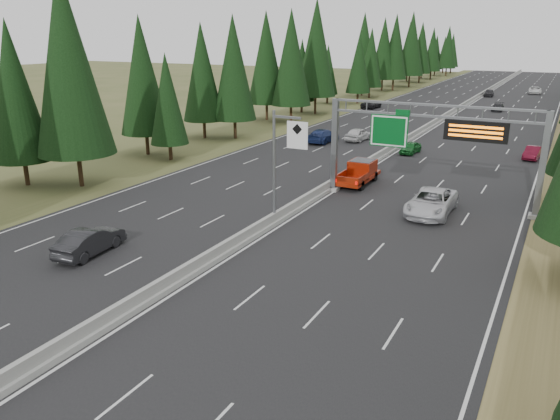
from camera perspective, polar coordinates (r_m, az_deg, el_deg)
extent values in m
cube|color=black|center=(89.61, 16.57, 8.94)|extent=(32.00, 260.00, 0.08)
cube|color=#434F24|center=(94.68, 5.85, 10.02)|extent=(3.60, 260.00, 0.06)
cube|color=gray|center=(89.59, 16.58, 9.06)|extent=(0.70, 260.00, 0.30)
cube|color=gray|center=(89.53, 16.61, 9.32)|extent=(0.30, 260.00, 0.60)
cube|color=slate|center=(46.15, 5.72, 6.70)|extent=(0.45, 0.45, 7.80)
cube|color=gray|center=(47.02, 5.58, 2.21)|extent=(0.90, 0.90, 0.30)
cube|color=slate|center=(42.93, 25.73, 4.15)|extent=(0.45, 0.45, 7.80)
cube|color=gray|center=(43.86, 25.08, -0.60)|extent=(0.90, 0.90, 0.30)
cube|color=slate|center=(43.24, 15.81, 10.50)|extent=(15.85, 0.35, 0.16)
cube|color=slate|center=(43.35, 15.71, 9.40)|extent=(15.85, 0.35, 0.16)
cube|color=#054C19|center=(44.11, 11.31, 8.10)|extent=(3.00, 0.10, 2.50)
cube|color=silver|center=(44.06, 11.29, 8.09)|extent=(2.85, 0.02, 2.35)
cube|color=#054C19|center=(43.62, 12.71, 9.90)|extent=(1.10, 0.10, 0.45)
cube|color=black|center=(42.62, 19.78, 7.75)|extent=(4.50, 0.40, 1.50)
cube|color=orange|center=(42.36, 19.79, 8.17)|extent=(3.80, 0.02, 0.18)
cube|color=orange|center=(42.41, 19.74, 7.71)|extent=(3.80, 0.02, 0.18)
cube|color=orange|center=(42.47, 19.69, 7.24)|extent=(3.80, 0.02, 0.18)
cylinder|color=slate|center=(37.42, -0.62, 4.30)|extent=(0.20, 0.20, 8.00)
cube|color=gray|center=(38.53, -0.60, -1.34)|extent=(0.50, 0.50, 0.20)
cube|color=slate|center=(36.28, 0.77, 9.66)|extent=(2.00, 0.15, 0.15)
cube|color=silver|center=(36.00, 1.82, 7.82)|extent=(1.50, 0.06, 1.80)
cylinder|color=black|center=(51.33, -20.16, 3.96)|extent=(0.40, 0.40, 2.94)
cone|color=black|center=(50.09, -21.31, 14.21)|extent=(6.62, 6.62, 15.45)
cylinder|color=black|center=(53.62, -24.99, 3.57)|extent=(0.40, 0.40, 2.28)
cone|color=black|center=(52.52, -26.01, 11.10)|extent=(5.13, 5.13, 11.97)
cylinder|color=black|center=(59.74, -11.36, 5.99)|extent=(0.40, 0.40, 1.79)
cone|color=black|center=(58.87, -11.70, 11.31)|extent=(4.02, 4.02, 9.39)
cylinder|color=black|center=(63.11, -13.69, 6.73)|extent=(0.40, 0.40, 2.39)
cone|color=black|center=(62.16, -14.21, 13.50)|extent=(5.38, 5.38, 12.55)
cylinder|color=black|center=(71.36, -4.71, 8.45)|extent=(0.40, 0.40, 2.45)
cone|color=black|center=(70.51, -4.88, 14.61)|extent=(5.52, 5.52, 12.88)
cylinder|color=black|center=(72.06, -7.89, 8.38)|extent=(0.40, 0.40, 2.30)
cone|color=black|center=(71.25, -8.15, 14.10)|extent=(5.19, 5.19, 12.10)
cylinder|color=black|center=(84.28, 1.16, 10.03)|extent=(0.40, 0.40, 2.64)
cone|color=black|center=(83.54, 1.19, 15.65)|extent=(5.95, 5.95, 13.87)
cylinder|color=black|center=(86.78, -1.39, 10.24)|extent=(0.40, 0.40, 2.62)
cone|color=black|center=(86.07, -1.43, 15.65)|extent=(5.89, 5.89, 13.74)
cylinder|color=black|center=(93.99, 3.70, 10.91)|extent=(0.40, 0.40, 2.96)
cone|color=black|center=(93.32, 3.82, 16.56)|extent=(6.66, 6.66, 15.55)
cylinder|color=black|center=(95.78, 2.27, 10.76)|extent=(0.40, 0.40, 1.94)
cone|color=black|center=(95.22, 2.32, 14.39)|extent=(4.37, 4.37, 10.20)
cylinder|color=black|center=(108.77, 8.10, 11.50)|extent=(0.40, 0.40, 2.10)
cone|color=black|center=(108.25, 8.25, 14.95)|extent=(4.72, 4.72, 11.02)
cylinder|color=black|center=(108.63, 4.96, 11.51)|extent=(0.40, 0.40, 1.76)
cone|color=black|center=(108.16, 5.04, 14.41)|extent=(3.97, 3.97, 9.26)
cylinder|color=black|center=(119.64, 9.31, 12.05)|extent=(0.40, 0.40, 2.27)
cone|color=black|center=(119.16, 9.48, 15.44)|extent=(5.10, 5.10, 11.91)
cylinder|color=black|center=(123.57, 8.55, 12.39)|extent=(0.40, 0.40, 2.78)
cone|color=black|center=(123.06, 8.74, 16.41)|extent=(6.25, 6.25, 14.59)
cylinder|color=black|center=(136.31, 11.71, 12.70)|extent=(0.40, 0.40, 2.69)
cone|color=black|center=(135.85, 11.94, 16.23)|extent=(6.06, 6.06, 14.14)
cylinder|color=black|center=(135.53, 10.60, 12.73)|extent=(0.40, 0.40, 2.67)
cone|color=black|center=(135.08, 10.81, 16.25)|extent=(6.00, 6.00, 13.99)
cylinder|color=black|center=(146.05, 13.34, 12.97)|extent=(0.40, 0.40, 2.93)
cone|color=black|center=(145.62, 13.60, 16.55)|extent=(6.59, 6.59, 15.38)
cylinder|color=black|center=(147.96, 11.75, 13.11)|extent=(0.40, 0.40, 2.85)
cone|color=black|center=(147.53, 11.97, 16.56)|extent=(6.41, 6.41, 14.96)
cylinder|color=black|center=(159.80, 14.32, 13.22)|extent=(0.40, 0.40, 2.57)
cone|color=black|center=(159.42, 14.55, 16.09)|extent=(5.79, 5.79, 13.50)
cylinder|color=black|center=(163.52, 13.11, 13.41)|extent=(0.40, 0.40, 2.59)
cone|color=black|center=(163.15, 13.32, 16.24)|extent=(5.83, 5.83, 13.61)
cylinder|color=black|center=(173.46, 15.46, 13.43)|extent=(0.40, 0.40, 2.37)
cone|color=black|center=(173.12, 15.66, 15.87)|extent=(5.33, 5.33, 12.44)
cylinder|color=black|center=(176.23, 14.54, 13.54)|extent=(0.40, 0.40, 2.27)
cone|color=black|center=(175.90, 14.73, 15.84)|extent=(5.10, 5.10, 11.91)
cylinder|color=black|center=(187.77, 16.95, 13.62)|extent=(0.40, 0.40, 2.48)
cone|color=black|center=(187.45, 17.17, 15.97)|extent=(5.57, 5.57, 13.00)
cylinder|color=black|center=(189.72, 15.84, 13.68)|extent=(0.40, 0.40, 2.02)
cone|color=black|center=(189.43, 16.01, 15.57)|extent=(4.54, 4.54, 10.60)
cylinder|color=black|center=(202.88, 17.39, 13.79)|extent=(0.40, 0.40, 2.11)
cone|color=black|center=(202.60, 17.57, 15.64)|extent=(4.75, 4.75, 11.08)
cylinder|color=black|center=(202.52, 16.64, 13.83)|extent=(0.40, 0.40, 1.96)
cone|color=black|center=(202.25, 16.80, 15.56)|extent=(4.42, 4.42, 10.30)
imported|color=silver|center=(42.06, 15.55, 0.80)|extent=(3.00, 6.48, 1.80)
cylinder|color=black|center=(47.89, 6.36, 2.84)|extent=(0.33, 0.88, 0.88)
cylinder|color=black|center=(47.27, 8.46, 2.55)|extent=(0.33, 0.88, 0.88)
cylinder|color=black|center=(51.17, 7.86, 3.76)|extent=(0.33, 0.88, 0.88)
cylinder|color=black|center=(50.59, 9.84, 3.50)|extent=(0.33, 0.88, 0.88)
cube|color=#9D2009|center=(49.22, 8.18, 3.38)|extent=(2.19, 6.14, 0.33)
cube|color=#9D2009|center=(49.94, 8.60, 4.48)|extent=(2.08, 2.41, 1.21)
cube|color=black|center=(49.87, 8.62, 4.84)|extent=(1.86, 2.08, 0.60)
cube|color=#9D2009|center=(47.98, 6.36, 3.54)|extent=(0.11, 2.63, 0.66)
cube|color=#9D2009|center=(47.29, 8.70, 3.23)|extent=(0.11, 2.63, 0.66)
cube|color=#9D2009|center=(46.43, 6.95, 3.04)|extent=(2.19, 0.11, 0.66)
imported|color=#155E22|center=(63.31, 13.48, 6.35)|extent=(1.88, 3.92, 1.29)
imported|color=#540C1B|center=(64.68, 24.90, 5.44)|extent=(1.83, 4.24, 1.36)
imported|color=black|center=(103.85, 21.80, 9.94)|extent=(1.92, 4.53, 1.30)
imported|color=silver|center=(137.35, 25.11, 11.26)|extent=(3.00, 5.86, 1.58)
imported|color=black|center=(127.87, 21.00, 11.37)|extent=(2.08, 4.68, 1.56)
imported|color=black|center=(35.16, -19.26, -3.09)|extent=(2.17, 5.05, 1.62)
imported|color=navy|center=(68.22, 4.52, 7.75)|extent=(2.55, 5.77, 1.65)
imported|color=silver|center=(69.81, 8.18, 7.85)|extent=(2.32, 4.96, 1.64)
imported|color=black|center=(101.65, 9.53, 10.84)|extent=(2.76, 5.28, 1.42)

